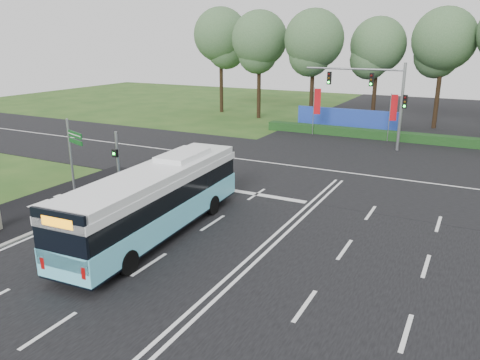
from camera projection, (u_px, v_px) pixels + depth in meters
name	position (u px, v px, depth m)	size (l,w,h in m)	color
ground	(274.00, 236.00, 21.59)	(120.00, 120.00, 0.00)	#234918
road_main	(274.00, 236.00, 21.59)	(20.00, 120.00, 0.04)	black
road_cross	(345.00, 173.00, 31.78)	(120.00, 14.00, 0.05)	black
bike_path	(33.00, 212.00, 24.56)	(5.00, 18.00, 0.06)	black
kerb_strip	(66.00, 219.00, 23.49)	(0.25, 18.00, 0.12)	gray
city_bus	(156.00, 200.00, 21.29)	(3.17, 11.93, 3.39)	#6EE1FF
pedestrian_signal	(117.00, 162.00, 26.45)	(0.30, 0.43, 3.79)	gray
street_sign	(73.00, 149.00, 26.30)	(1.66, 0.67, 4.48)	gray
banner_flag_left	(316.00, 104.00, 43.64)	(0.62, 0.29, 4.44)	gray
banner_flag_mid	(393.00, 110.00, 40.63)	(0.59, 0.28, 4.25)	gray
traffic_light_gantry	(379.00, 92.00, 37.57)	(8.41, 0.28, 7.00)	gray
hedge	(382.00, 135.00, 42.29)	(22.00, 1.20, 0.80)	#143613
blue_hoarding	(346.00, 120.00, 45.98)	(10.00, 0.30, 2.20)	#1E3BA6
eucalyptus_row	(446.00, 37.00, 43.90)	(55.12, 9.81, 12.78)	black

